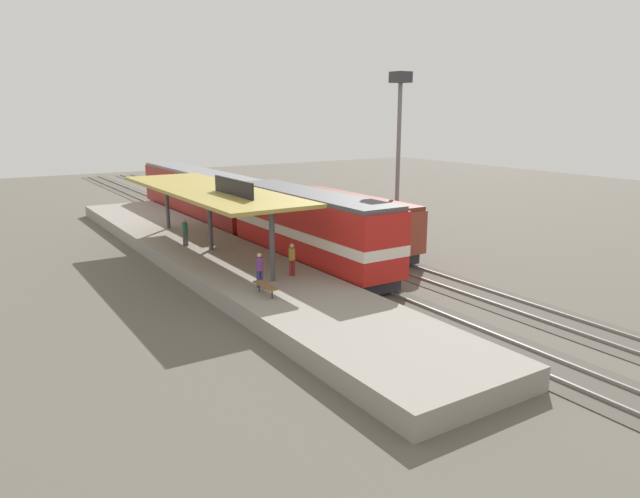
% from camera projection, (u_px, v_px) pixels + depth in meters
% --- Properties ---
extents(ground_plane, '(120.00, 120.00, 0.00)m').
position_uv_depth(ground_plane, '(303.00, 250.00, 39.56)').
color(ground_plane, '#5B564C').
extents(track_near, '(3.20, 110.00, 0.16)m').
position_uv_depth(track_near, '(277.00, 254.00, 38.50)').
color(track_near, '#4E4941').
rests_on(track_near, ground).
extents(track_far, '(3.20, 110.00, 0.16)m').
position_uv_depth(track_far, '(335.00, 245.00, 40.92)').
color(track_far, '#4E4941').
rests_on(track_far, ground).
extents(platform, '(6.00, 44.00, 0.90)m').
position_uv_depth(platform, '(212.00, 257.00, 35.98)').
color(platform, gray).
rests_on(platform, ground).
extents(station_canopy, '(5.20, 18.00, 4.70)m').
position_uv_depth(station_canopy, '(209.00, 191.00, 34.96)').
color(station_canopy, '#47474C').
rests_on(station_canopy, platform).
extents(platform_bench, '(0.44, 1.70, 0.50)m').
position_uv_depth(platform_bench, '(265.00, 286.00, 26.92)').
color(platform_bench, '#333338').
rests_on(platform_bench, platform).
extents(locomotive, '(2.93, 14.43, 4.44)m').
position_uv_depth(locomotive, '(310.00, 229.00, 34.52)').
color(locomotive, '#28282D').
rests_on(locomotive, track_near).
extents(passenger_carriage_single, '(2.90, 20.00, 4.24)m').
position_uv_depth(passenger_carriage_single, '(198.00, 195.00, 49.28)').
color(passenger_carriage_single, '#28282D').
rests_on(passenger_carriage_single, track_near).
extents(freight_car, '(2.80, 12.00, 3.54)m').
position_uv_depth(freight_car, '(350.00, 222.00, 39.04)').
color(freight_car, '#28282D').
rests_on(freight_car, track_far).
extents(light_mast, '(1.10, 1.10, 11.70)m').
position_uv_depth(light_mast, '(399.00, 124.00, 38.41)').
color(light_mast, slate).
rests_on(light_mast, ground).
extents(person_waiting, '(0.34, 0.34, 1.71)m').
position_uv_depth(person_waiting, '(185.00, 231.00, 36.67)').
color(person_waiting, '#4C4C51').
rests_on(person_waiting, platform).
extents(person_walking, '(0.34, 0.34, 1.71)m').
position_uv_depth(person_walking, '(260.00, 268.00, 28.00)').
color(person_walking, navy).
rests_on(person_walking, platform).
extents(person_boarding, '(0.34, 0.34, 1.71)m').
position_uv_depth(person_boarding, '(292.00, 258.00, 30.00)').
color(person_boarding, maroon).
rests_on(person_boarding, platform).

